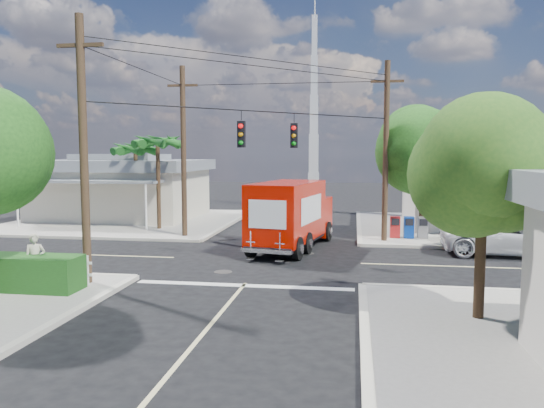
# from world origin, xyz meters

# --- Properties ---
(ground) EXTENTS (120.00, 120.00, 0.00)m
(ground) POSITION_xyz_m (0.00, 0.00, 0.00)
(ground) COLOR black
(ground) RESTS_ON ground
(sidewalk_ne) EXTENTS (14.12, 14.12, 0.14)m
(sidewalk_ne) POSITION_xyz_m (10.88, 10.88, 0.07)
(sidewalk_ne) COLOR gray
(sidewalk_ne) RESTS_ON ground
(sidewalk_nw) EXTENTS (14.12, 14.12, 0.14)m
(sidewalk_nw) POSITION_xyz_m (-10.88, 10.88, 0.07)
(sidewalk_nw) COLOR gray
(sidewalk_nw) RESTS_ON ground
(road_markings) EXTENTS (32.00, 32.00, 0.01)m
(road_markings) POSITION_xyz_m (0.00, -1.47, 0.01)
(road_markings) COLOR beige
(road_markings) RESTS_ON ground
(building_ne) EXTENTS (11.80, 10.20, 4.50)m
(building_ne) POSITION_xyz_m (12.50, 11.97, 2.32)
(building_ne) COLOR silver
(building_ne) RESTS_ON sidewalk_ne
(building_nw) EXTENTS (10.80, 10.20, 4.30)m
(building_nw) POSITION_xyz_m (-12.00, 12.46, 2.22)
(building_nw) COLOR beige
(building_nw) RESTS_ON sidewalk_nw
(radio_tower) EXTENTS (0.80, 0.80, 17.00)m
(radio_tower) POSITION_xyz_m (0.50, 20.00, 5.64)
(radio_tower) COLOR silver
(radio_tower) RESTS_ON ground
(tree_ne_front) EXTENTS (4.21, 4.14, 6.66)m
(tree_ne_front) POSITION_xyz_m (7.21, 6.76, 4.77)
(tree_ne_front) COLOR #422D1C
(tree_ne_front) RESTS_ON sidewalk_ne
(tree_ne_back) EXTENTS (3.77, 3.66, 5.82)m
(tree_ne_back) POSITION_xyz_m (9.81, 8.96, 4.19)
(tree_ne_back) COLOR #422D1C
(tree_ne_back) RESTS_ON sidewalk_ne
(tree_se) EXTENTS (3.67, 3.54, 5.62)m
(tree_se) POSITION_xyz_m (7.01, -7.24, 4.04)
(tree_se) COLOR #422D1C
(tree_se) RESTS_ON sidewalk_se
(palm_nw_front) EXTENTS (3.01, 3.08, 5.59)m
(palm_nw_front) POSITION_xyz_m (-7.50, 7.50, 5.04)
(palm_nw_front) COLOR #422D1C
(palm_nw_front) RESTS_ON sidewalk_nw
(palm_nw_back) EXTENTS (3.01, 3.08, 5.19)m
(palm_nw_back) POSITION_xyz_m (-9.50, 9.00, 4.67)
(palm_nw_back) COLOR #422D1C
(palm_nw_back) RESTS_ON sidewalk_nw
(utility_poles) EXTENTS (12.00, 10.68, 9.00)m
(utility_poles) POSITION_xyz_m (-1.58, 1.60, 4.67)
(utility_poles) COLOR #473321
(utility_poles) RESTS_ON ground
(picket_fence) EXTENTS (5.94, 0.06, 1.00)m
(picket_fence) POSITION_xyz_m (-7.80, -5.60, 0.68)
(picket_fence) COLOR silver
(picket_fence) RESTS_ON sidewalk_sw
(vending_boxes) EXTENTS (1.90, 0.50, 1.10)m
(vending_boxes) POSITION_xyz_m (6.50, 6.20, 0.69)
(vending_boxes) COLOR #A6191A
(vending_boxes) RESTS_ON sidewalk_ne
(delivery_truck) EXTENTS (3.52, 7.62, 3.18)m
(delivery_truck) POSITION_xyz_m (0.80, 2.88, 1.62)
(delivery_truck) COLOR black
(delivery_truck) RESTS_ON ground
(parked_car) EXTENTS (5.85, 2.90, 1.59)m
(parked_car) POSITION_xyz_m (10.44, 2.89, 0.80)
(parked_car) COLOR silver
(parked_car) RESTS_ON ground
(pedestrian) EXTENTS (0.76, 0.64, 1.77)m
(pedestrian) POSITION_xyz_m (-6.55, -6.08, 1.02)
(pedestrian) COLOR #BCB59E
(pedestrian) RESTS_ON sidewalk_sw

